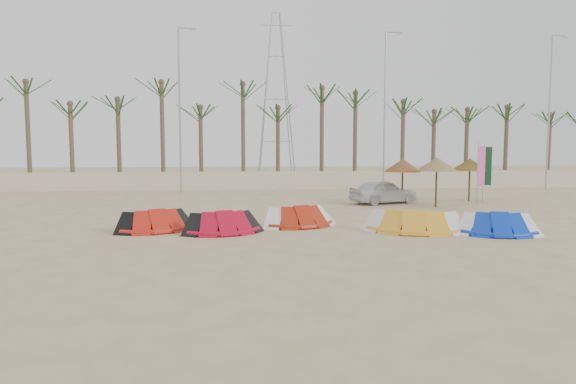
{
  "coord_description": "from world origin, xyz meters",
  "views": [
    {
      "loc": [
        -1.92,
        -15.1,
        3.28
      ],
      "look_at": [
        0.0,
        6.0,
        1.3
      ],
      "focal_mm": 32.0,
      "sensor_mm": 36.0,
      "label": 1
    }
  ],
  "objects": [
    {
      "name": "ground",
      "position": [
        0.0,
        0.0,
        0.0
      ],
      "size": [
        120.0,
        120.0,
        0.0
      ],
      "primitive_type": "plane",
      "color": "#CCB68A",
      "rests_on": "ground"
    },
    {
      "name": "parasol_left",
      "position": [
        6.9,
        12.34,
        2.12
      ],
      "size": [
        2.07,
        2.07,
        2.47
      ],
      "color": "#4C331E",
      "rests_on": "ground"
    },
    {
      "name": "kite_red_mid",
      "position": [
        -2.59,
        3.96,
        0.42
      ],
      "size": [
        3.22,
        2.18,
        0.9
      ],
      "color": "#B30A24",
      "rests_on": "ground"
    },
    {
      "name": "boundary_wall",
      "position": [
        0.0,
        22.0,
        0.65
      ],
      "size": [
        60.0,
        0.3,
        1.3
      ],
      "primitive_type": "cube",
      "color": "beige",
      "rests_on": "ground"
    },
    {
      "name": "lamp_d",
      "position": [
        20.04,
        20.0,
        5.77
      ],
      "size": [
        1.25,
        0.14,
        11.0
      ],
      "color": "#A5A8AD",
      "rests_on": "ground"
    },
    {
      "name": "kite_red_left",
      "position": [
        -5.12,
        4.65,
        0.42
      ],
      "size": [
        3.35,
        2.46,
        0.9
      ],
      "color": "red",
      "rests_on": "ground"
    },
    {
      "name": "palm_line",
      "position": [
        0.67,
        23.5,
        6.44
      ],
      "size": [
        52.0,
        4.0,
        7.7
      ],
      "color": "brown",
      "rests_on": "ground"
    },
    {
      "name": "flag_green",
      "position": [
        11.83,
        12.6,
        1.96
      ],
      "size": [
        0.45,
        0.1,
        3.31
      ],
      "color": "#A5A8AD",
      "rests_on": "ground"
    },
    {
      "name": "car",
      "position": [
        5.93,
        12.61,
        0.66
      ],
      "size": [
        4.14,
        2.72,
        1.31
      ],
      "primitive_type": "imported",
      "rotation": [
        0.0,
        0.0,
        1.9
      ],
      "color": "silver",
      "rests_on": "ground"
    },
    {
      "name": "kite_red_right",
      "position": [
        0.41,
        5.29,
        0.42
      ],
      "size": [
        3.29,
        2.27,
        0.9
      ],
      "color": "#A5250F",
      "rests_on": "ground"
    },
    {
      "name": "kite_blue",
      "position": [
        7.29,
        2.72,
        0.42
      ],
      "size": [
        3.16,
        2.08,
        0.9
      ],
      "color": "#0C35C2",
      "rests_on": "ground"
    },
    {
      "name": "lamp_b",
      "position": [
        -5.96,
        20.0,
        5.77
      ],
      "size": [
        1.25,
        0.14,
        11.0
      ],
      "color": "#A5A8AD",
      "rests_on": "ground"
    },
    {
      "name": "pylon",
      "position": [
        1.0,
        28.0,
        0.0
      ],
      "size": [
        3.0,
        3.0,
        14.0
      ],
      "primitive_type": null,
      "color": "#A5A8AD",
      "rests_on": "ground"
    },
    {
      "name": "flag_pink",
      "position": [
        10.82,
        11.22,
        1.99
      ],
      "size": [
        0.45,
        0.07,
        3.36
      ],
      "color": "#A5A8AD",
      "rests_on": "ground"
    },
    {
      "name": "parasol_right",
      "position": [
        11.21,
        13.38,
        2.12
      ],
      "size": [
        2.09,
        2.09,
        2.47
      ],
      "color": "#4C331E",
      "rests_on": "ground"
    },
    {
      "name": "parasol_mid",
      "position": [
        8.16,
        10.64,
        2.25
      ],
      "size": [
        2.12,
        2.12,
        2.61
      ],
      "color": "#4C331E",
      "rests_on": "ground"
    },
    {
      "name": "kite_orange",
      "position": [
        4.49,
        3.66,
        0.42
      ],
      "size": [
        3.96,
        2.52,
        0.9
      ],
      "color": "gold",
      "rests_on": "ground"
    },
    {
      "name": "lamp_c",
      "position": [
        8.04,
        20.0,
        5.77
      ],
      "size": [
        1.25,
        0.14,
        11.0
      ],
      "color": "#A5A8AD",
      "rests_on": "ground"
    }
  ]
}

